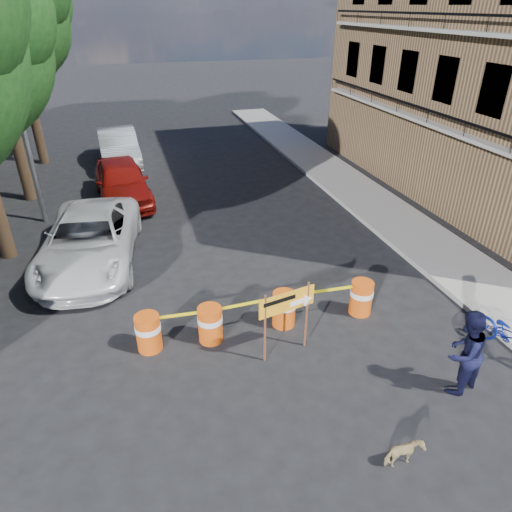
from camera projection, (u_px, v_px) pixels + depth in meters
ground at (290, 361)px, 10.11m from camera, size 120.00×120.00×0.00m
sidewalk_east at (393, 218)px, 16.64m from camera, size 2.40×40.00×0.15m
tree_far at (14, 23)px, 19.72m from camera, size 5.04×4.80×8.84m
streetlamp at (17, 96)px, 14.51m from camera, size 1.25×0.18×8.00m
barrel_far_left at (148, 332)px, 10.25m from camera, size 0.58×0.58×0.90m
barrel_mid_left at (210, 323)px, 10.52m from camera, size 0.58×0.58×0.90m
barrel_mid_right at (284, 308)px, 11.05m from camera, size 0.58×0.58×0.90m
barrel_far_right at (361, 297)px, 11.47m from camera, size 0.58×0.58×0.90m
detour_sign at (294, 305)px, 9.79m from camera, size 1.33×0.39×1.73m
pedestrian at (464, 353)px, 8.93m from camera, size 1.09×0.96×1.89m
dog at (404, 454)px, 7.69m from camera, size 0.67×0.35×0.55m
suv_white at (89, 240)px, 13.54m from camera, size 3.31×5.93×1.57m
sedan_red at (122, 181)px, 17.92m from camera, size 2.34×4.96×1.64m
sedan_silver at (118, 147)px, 22.20m from camera, size 2.02×5.09×1.65m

